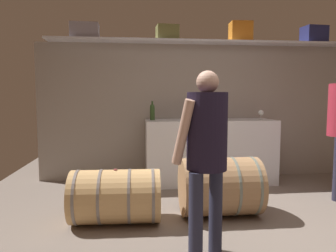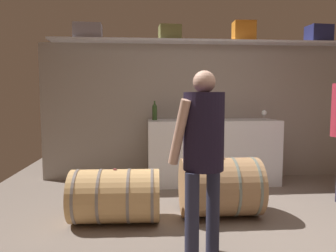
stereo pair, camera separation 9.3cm
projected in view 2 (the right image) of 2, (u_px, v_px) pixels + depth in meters
name	position (u px, v px, depth m)	size (l,w,h in m)	color
ground_plane	(237.00, 222.00, 3.28)	(6.30, 8.21, 0.02)	#73675D
back_wall_panel	(204.00, 112.00, 5.04)	(5.10, 0.10, 2.12)	gray
high_shelf_board	(207.00, 42.00, 4.80)	(4.69, 0.40, 0.03)	silver
toolcase_grey	(88.00, 32.00, 4.64)	(0.40, 0.28, 0.22)	gray
toolcase_olive	(170.00, 33.00, 4.74)	(0.32, 0.26, 0.22)	olive
toolcase_orange	(244.00, 32.00, 4.82)	(0.33, 0.25, 0.30)	orange
toolcase_navy	(319.00, 34.00, 4.92)	(0.35, 0.26, 0.26)	navy
work_cabinet	(212.00, 151.00, 4.73)	(1.93, 0.63, 0.96)	white
wine_bottle_amber	(202.00, 111.00, 4.54)	(0.08, 0.08, 0.30)	brown
wine_bottle_green	(155.00, 112.00, 4.65)	(0.07, 0.07, 0.28)	#335126
wine_glass	(264.00, 113.00, 4.62)	(0.08, 0.08, 0.15)	white
wine_barrel_near	(220.00, 187.00, 3.43)	(0.85, 0.64, 0.65)	#A37B53
wine_barrel_far	(115.00, 196.00, 3.24)	(0.93, 0.58, 0.57)	tan
tasting_cup	(219.00, 156.00, 3.39)	(0.07, 0.07, 0.05)	red
winemaker_pouring	(203.00, 145.00, 2.45)	(0.48, 0.47, 1.50)	#27283D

